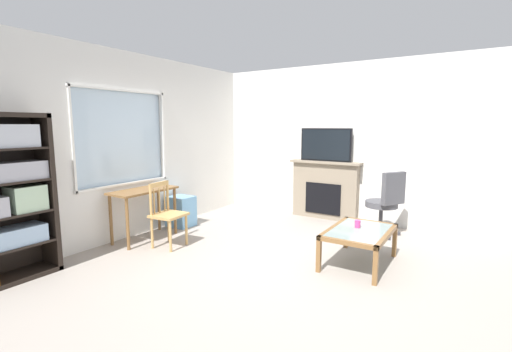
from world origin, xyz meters
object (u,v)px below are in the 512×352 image
plastic_drawer_unit (181,211)px  office_chair (386,200)px  wooden_chair (167,214)px  sippy_cup (358,224)px  desk_under_window (144,198)px  bookshelf (4,194)px  coffee_table (359,234)px  fireplace (325,190)px  tv (326,145)px

plastic_drawer_unit → office_chair: office_chair is taller
wooden_chair → sippy_cup: 2.55m
plastic_drawer_unit → desk_under_window: bearing=-176.4°
wooden_chair → office_chair: size_ratio=0.90×
desk_under_window → plastic_drawer_unit: (0.80, 0.05, -0.37)m
desk_under_window → sippy_cup: 3.03m
bookshelf → sippy_cup: bearing=-49.6°
desk_under_window → coffee_table: bearing=-75.8°
fireplace → coffee_table: size_ratio=1.26×
wooden_chair → tv: 3.02m
bookshelf → fireplace: 4.73m
plastic_drawer_unit → coffee_table: plastic_drawer_unit is taller
tv → coffee_table: size_ratio=0.91×
fireplace → office_chair: 1.27m
desk_under_window → wooden_chair: bearing=-94.7°
desk_under_window → tv: bearing=-35.2°
fireplace → sippy_cup: bearing=-147.4°
wooden_chair → office_chair: 3.24m
sippy_cup → coffee_table: bearing=-148.2°
sippy_cup → tv: bearing=32.8°
office_chair → fireplace: bearing=66.9°
tv → office_chair: tv is taller
office_chair → sippy_cup: bearing=177.2°
desk_under_window → wooden_chair: 0.54m
desk_under_window → office_chair: (2.07, -2.97, -0.07)m
office_chair → coffee_table: (-1.32, 0.01, -0.18)m
wooden_chair → tv: tv is taller
fireplace → sippy_cup: size_ratio=14.37×
coffee_table → sippy_cup: bearing=31.8°
tv → sippy_cup: 2.22m
bookshelf → fireplace: (4.30, -1.91, -0.43)m
coffee_table → sippy_cup: size_ratio=11.42×
bookshelf → wooden_chair: bearing=-20.2°
coffee_table → wooden_chair: bearing=108.0°
desk_under_window → coffee_table: desk_under_window is taller
desk_under_window → plastic_drawer_unit: bearing=3.6°
tv → office_chair: (-0.48, -1.17, -0.78)m
bookshelf → coffee_table: bearing=-51.0°
wooden_chair → desk_under_window: bearing=85.3°
tv → office_chair: size_ratio=0.93×
tv → desk_under_window: bearing=144.8°
plastic_drawer_unit → tv: bearing=-46.6°
plastic_drawer_unit → coffee_table: 3.01m
fireplace → sippy_cup: (-1.74, -1.11, -0.05)m
wooden_chair → office_chair: (2.11, -2.46, 0.09)m
tv → sippy_cup: (-1.72, -1.11, -0.86)m
office_chair → coffee_table: bearing=179.6°
office_chair → plastic_drawer_unit: bearing=112.8°
bookshelf → tv: bookshelf is taller
bookshelf → desk_under_window: (1.74, -0.11, -0.33)m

